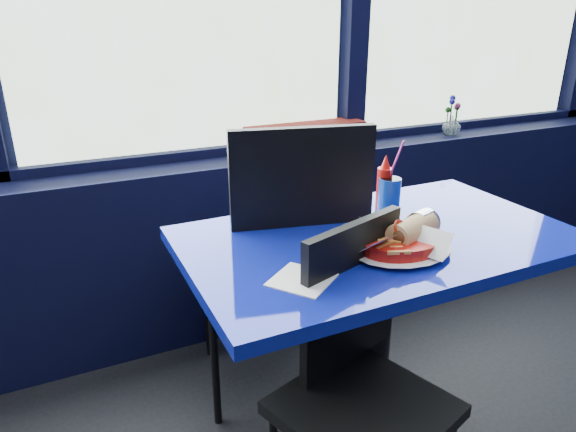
# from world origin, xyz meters

# --- Properties ---
(window_sill) EXTENTS (5.00, 0.26, 0.80)m
(window_sill) POSITION_xyz_m (0.00, 2.87, 0.40)
(window_sill) COLOR black
(window_sill) RESTS_ON ground
(near_table) EXTENTS (1.20, 0.70, 0.75)m
(near_table) POSITION_xyz_m (0.30, 2.00, 0.57)
(near_table) COLOR black
(near_table) RESTS_ON ground
(chair_near_front) EXTENTS (0.50, 0.50, 0.87)m
(chair_near_front) POSITION_xyz_m (0.08, 1.76, 0.50)
(chair_near_front) COLOR black
(chair_near_front) RESTS_ON ground
(chair_near_back) EXTENTS (0.58, 0.58, 1.07)m
(chair_near_back) POSITION_xyz_m (0.09, 2.31, 0.61)
(chair_near_back) COLOR black
(chair_near_back) RESTS_ON ground
(planter_box) EXTENTS (0.58, 0.16, 0.11)m
(planter_box) POSITION_xyz_m (0.50, 2.90, 0.86)
(planter_box) COLOR maroon
(planter_box) RESTS_ON window_sill
(flower_vase) EXTENTS (0.11, 0.12, 0.20)m
(flower_vase) POSITION_xyz_m (1.31, 2.83, 0.86)
(flower_vase) COLOR silver
(flower_vase) RESTS_ON window_sill
(food_basket) EXTENTS (0.28, 0.28, 0.10)m
(food_basket) POSITION_xyz_m (0.29, 1.87, 0.79)
(food_basket) COLOR #AC120B
(food_basket) RESTS_ON near_table
(ketchup_bottle) EXTENTS (0.05, 0.05, 0.19)m
(ketchup_bottle) POSITION_xyz_m (0.44, 2.18, 0.84)
(ketchup_bottle) COLOR #AC120B
(ketchup_bottle) RESTS_ON near_table
(soda_cup) EXTENTS (0.08, 0.08, 0.25)m
(soda_cup) POSITION_xyz_m (0.44, 2.15, 0.81)
(soda_cup) COLOR #0D3694
(soda_cup) RESTS_ON near_table
(napkin) EXTENTS (0.20, 0.20, 0.00)m
(napkin) POSITION_xyz_m (-0.05, 1.84, 0.75)
(napkin) COLOR white
(napkin) RESTS_ON near_table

